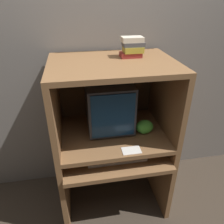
% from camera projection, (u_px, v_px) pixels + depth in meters
% --- Properties ---
extents(wall_back, '(6.00, 0.06, 2.60)m').
position_uv_depth(wall_back, '(105.00, 57.00, 1.91)').
color(wall_back, gray).
rests_on(wall_back, ground_plane).
extents(desk_base, '(0.92, 0.72, 0.64)m').
position_uv_depth(desk_base, '(113.00, 169.00, 1.97)').
color(desk_base, brown).
rests_on(desk_base, ground_plane).
extents(desk_monitor_shelf, '(0.92, 0.67, 0.14)m').
position_uv_depth(desk_monitor_shelf, '(113.00, 135.00, 1.84)').
color(desk_monitor_shelf, brown).
rests_on(desk_monitor_shelf, desk_base).
extents(hutch_upper, '(0.92, 0.67, 0.59)m').
position_uv_depth(hutch_upper, '(112.00, 86.00, 1.66)').
color(hutch_upper, brown).
rests_on(hutch_upper, desk_monitor_shelf).
extents(crt_monitor, '(0.36, 0.42, 0.41)m').
position_uv_depth(crt_monitor, '(109.00, 104.00, 1.79)').
color(crt_monitor, '#333338').
rests_on(crt_monitor, desk_monitor_shelf).
extents(keyboard, '(0.46, 0.15, 0.03)m').
position_uv_depth(keyboard, '(117.00, 157.00, 1.73)').
color(keyboard, beige).
rests_on(keyboard, desk_base).
extents(mouse, '(0.06, 0.04, 0.03)m').
position_uv_depth(mouse, '(151.00, 153.00, 1.77)').
color(mouse, '#28282B').
rests_on(mouse, desk_base).
extents(snack_bag, '(0.14, 0.11, 0.12)m').
position_uv_depth(snack_bag, '(144.00, 127.00, 1.78)').
color(snack_bag, green).
rests_on(snack_bag, desk_monitor_shelf).
extents(book_stack, '(0.17, 0.11, 0.15)m').
position_uv_depth(book_stack, '(132.00, 47.00, 1.60)').
color(book_stack, maroon).
rests_on(book_stack, hutch_upper).
extents(paper_card, '(0.14, 0.09, 0.00)m').
position_uv_depth(paper_card, '(131.00, 150.00, 1.60)').
color(paper_card, white).
rests_on(paper_card, desk_monitor_shelf).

